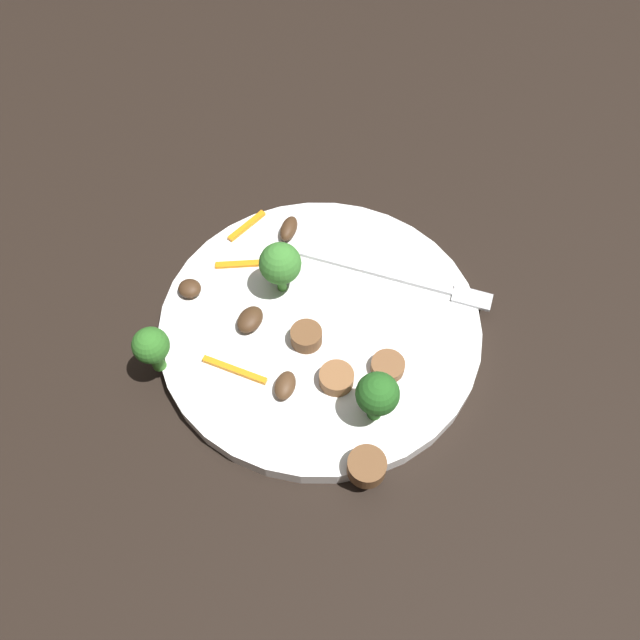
{
  "coord_description": "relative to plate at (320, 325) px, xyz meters",
  "views": [
    {
      "loc": [
        0.14,
        -0.26,
        0.46
      ],
      "look_at": [
        0.0,
        0.0,
        0.02
      ],
      "focal_mm": 34.04,
      "sensor_mm": 36.0,
      "label": 1
    }
  ],
  "objects": [
    {
      "name": "ground_plane",
      "position": [
        0.0,
        0.0,
        -0.01
      ],
      "size": [
        1.4,
        1.4,
        0.0
      ],
      "primitive_type": "plane",
      "color": "black"
    },
    {
      "name": "plate",
      "position": [
        0.0,
        0.0,
        0.0
      ],
      "size": [
        0.28,
        0.28,
        0.02
      ],
      "primitive_type": "cylinder",
      "color": "white",
      "rests_on": "ground_plane"
    },
    {
      "name": "fork",
      "position": [
        0.05,
        0.07,
        0.01
      ],
      "size": [
        0.18,
        0.04,
        0.0
      ],
      "rotation": [
        0.0,
        0.0,
        0.17
      ],
      "color": "silver",
      "rests_on": "plate"
    },
    {
      "name": "broccoli_floret_0",
      "position": [
        -0.05,
        0.01,
        0.04
      ],
      "size": [
        0.04,
        0.04,
        0.05
      ],
      "color": "#408630",
      "rests_on": "plate"
    },
    {
      "name": "broccoli_floret_1",
      "position": [
        0.08,
        -0.06,
        0.04
      ],
      "size": [
        0.03,
        0.03,
        0.05
      ],
      "color": "#296420",
      "rests_on": "plate"
    },
    {
      "name": "broccoli_floret_2",
      "position": [
        -0.1,
        -0.1,
        0.04
      ],
      "size": [
        0.03,
        0.03,
        0.05
      ],
      "color": "#347525",
      "rests_on": "plate"
    },
    {
      "name": "sausage_slice_0",
      "position": [
        0.07,
        -0.02,
        0.01
      ],
      "size": [
        0.04,
        0.04,
        0.01
      ],
      "primitive_type": "cylinder",
      "rotation": [
        0.0,
        0.0,
        2.55
      ],
      "color": "brown",
      "rests_on": "plate"
    },
    {
      "name": "sausage_slice_1",
      "position": [
        0.0,
        -0.02,
        0.02
      ],
      "size": [
        0.03,
        0.03,
        0.01
      ],
      "primitive_type": "cylinder",
      "rotation": [
        0.0,
        0.0,
        1.22
      ],
      "color": "brown",
      "rests_on": "plate"
    },
    {
      "name": "sausage_slice_2",
      "position": [
        0.1,
        -0.1,
        0.02
      ],
      "size": [
        0.04,
        0.04,
        0.02
      ],
      "primitive_type": "cylinder",
      "rotation": [
        0.0,
        0.0,
        1.21
      ],
      "color": "brown",
      "rests_on": "plate"
    },
    {
      "name": "sausage_slice_3",
      "position": [
        0.04,
        -0.05,
        0.01
      ],
      "size": [
        0.04,
        0.04,
        0.01
      ],
      "primitive_type": "cylinder",
      "rotation": [
        0.0,
        0.0,
        0.67
      ],
      "color": "brown",
      "rests_on": "plate"
    },
    {
      "name": "mushroom_0",
      "position": [
        -0.07,
        0.07,
        0.01
      ],
      "size": [
        0.02,
        0.03,
        0.01
      ],
      "primitive_type": "ellipsoid",
      "rotation": [
        0.0,
        0.0,
        1.8
      ],
      "color": "#422B19",
      "rests_on": "plate"
    },
    {
      "name": "mushroom_1",
      "position": [
        -0.12,
        -0.03,
        0.01
      ],
      "size": [
        0.02,
        0.02,
        0.01
      ],
      "primitive_type": "ellipsoid",
      "rotation": [
        0.0,
        0.0,
        0.06
      ],
      "color": "#422B19",
      "rests_on": "plate"
    },
    {
      "name": "mushroom_2",
      "position": [
        0.01,
        -0.07,
        0.01
      ],
      "size": [
        0.02,
        0.03,
        0.01
      ],
      "primitive_type": "ellipsoid",
      "rotation": [
        0.0,
        0.0,
        4.97
      ],
      "color": "#4C331E",
      "rests_on": "plate"
    },
    {
      "name": "mushroom_3",
      "position": [
        -0.05,
        -0.03,
        0.01
      ],
      "size": [
        0.02,
        0.03,
        0.01
      ],
      "primitive_type": "ellipsoid",
      "rotation": [
        0.0,
        0.0,
        1.6
      ],
      "color": "#422B19",
      "rests_on": "plate"
    },
    {
      "name": "pepper_strip_0",
      "position": [
        -0.04,
        -0.08,
        0.01
      ],
      "size": [
        0.06,
        0.01,
        0.0
      ],
      "primitive_type": "cube",
      "rotation": [
        0.0,
        0.0,
        0.11
      ],
      "color": "orange",
      "rests_on": "plate"
    },
    {
      "name": "pepper_strip_1",
      "position": [
        -0.11,
        0.06,
        0.01
      ],
      "size": [
        0.02,
        0.05,
        0.0
      ],
      "primitive_type": "cube",
      "rotation": [
        0.0,
        0.0,
        4.49
      ],
      "color": "orange",
      "rests_on": "plate"
    },
    {
      "name": "pepper_strip_2",
      "position": [
        -0.09,
        0.02,
        0.01
      ],
      "size": [
        0.05,
        0.04,
        0.0
      ],
      "primitive_type": "cube",
      "rotation": [
        0.0,
        0.0,
        3.71
      ],
      "color": "orange",
      "rests_on": "plate"
    }
  ]
}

